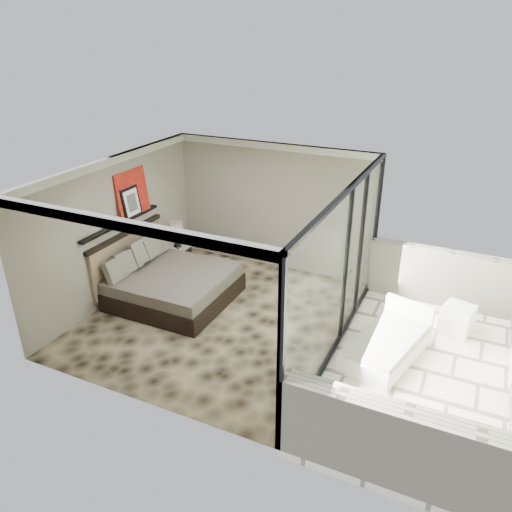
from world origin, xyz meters
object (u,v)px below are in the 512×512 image
at_px(ottoman, 457,319).
at_px(lounger, 388,344).
at_px(bed, 170,283).
at_px(nightstand, 178,256).
at_px(table_lamp, 176,231).

distance_m(ottoman, lounger, 1.56).
relative_size(bed, lounger, 1.16).
bearing_deg(ottoman, nightstand, 178.89).
xyz_separation_m(nightstand, ottoman, (5.95, -0.12, -0.00)).
bearing_deg(bed, ottoman, 12.80).
bearing_deg(lounger, nightstand, 178.58).
xyz_separation_m(table_lamp, ottoman, (5.90, -0.07, -0.63)).
distance_m(table_lamp, ottoman, 5.94).
distance_m(bed, lounger, 4.32).
bearing_deg(table_lamp, nightstand, 131.15).
height_order(ottoman, lounger, lounger).
relative_size(nightstand, table_lamp, 0.90).
bearing_deg(nightstand, bed, -53.50).
relative_size(table_lamp, lounger, 0.30).
height_order(bed, ottoman, bed).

